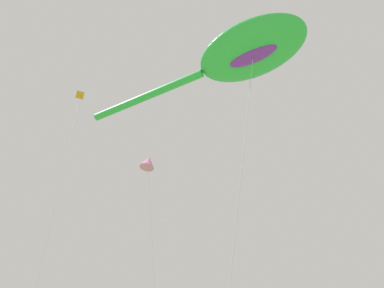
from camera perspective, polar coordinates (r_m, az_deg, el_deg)
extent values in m
ellipsoid|color=green|center=(16.03, 11.18, 16.99)|extent=(4.53, 6.10, 1.18)
cylinder|color=green|center=(17.39, -8.77, 8.85)|extent=(2.24, 6.92, 0.43)
ellipsoid|color=purple|center=(15.58, 11.45, 15.98)|extent=(1.37, 2.52, 0.43)
cylinder|color=#B2B2B7|center=(11.11, 8.75, -10.65)|extent=(0.36, 3.83, 14.52)
cube|color=orange|center=(30.83, -20.46, 8.69)|extent=(0.91, 0.62, 0.72)
cylinder|color=#B2B2B7|center=(21.53, -24.21, -8.97)|extent=(0.52, 4.72, 24.18)
ellipsoid|color=white|center=(36.28, -4.98, -14.30)|extent=(0.52, 0.61, 0.18)
cone|color=pink|center=(25.60, -8.32, -3.42)|extent=(1.59, 1.67, 1.23)
cylinder|color=#B2B2B7|center=(23.15, -7.18, -23.92)|extent=(4.59, 1.26, 17.41)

